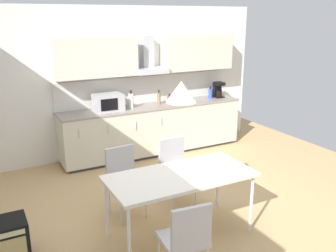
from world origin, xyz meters
TOP-DOWN VIEW (x-y plane):
  - ground_plane at (0.00, 0.00)m, footprint 7.33×7.75m
  - wall_back at (0.00, 2.63)m, footprint 5.87×0.10m
  - kitchen_counter at (0.68, 2.28)m, footprint 3.39×0.63m
  - backsplash_tile at (0.68, 2.57)m, footprint 3.37×0.02m
  - upper_wall_cabinets at (0.68, 2.42)m, footprint 3.37×0.40m
  - microwave at (-0.16, 2.28)m, footprint 0.48×0.35m
  - coffee_maker at (2.10, 2.31)m, footprint 0.18×0.19m
  - bottle_blue at (1.91, 2.29)m, footprint 0.08×0.08m
  - bottle_brown at (0.80, 2.30)m, footprint 0.06×0.06m
  - bottle_white at (0.24, 2.25)m, footprint 0.08×0.08m
  - bottle_yellow at (1.35, 2.33)m, footprint 0.07×0.07m
  - bottle_red at (0.99, 2.25)m, footprint 0.08×0.08m
  - dining_table at (-0.24, -0.32)m, footprint 1.63×0.78m
  - chair_near_left at (-0.62, -1.09)m, footprint 0.44×0.44m
  - chair_far_right at (0.12, 0.45)m, footprint 0.42×0.42m
  - chair_far_left at (-0.62, 0.45)m, footprint 0.43×0.43m
  - guitar_amp at (-2.09, 0.11)m, footprint 0.52×0.37m
  - pendant_lamp at (-0.24, -0.32)m, footprint 0.32×0.32m

SIDE VIEW (x-z plane):
  - ground_plane at x=0.00m, z-range -0.02..0.00m
  - guitar_amp at x=-2.09m, z-range 0.00..0.44m
  - kitchen_counter at x=0.68m, z-range 0.00..0.90m
  - chair_near_left at x=-0.62m, z-range 0.10..0.97m
  - chair_far_right at x=0.12m, z-range 0.10..0.97m
  - chair_far_left at x=-0.62m, z-range 0.10..0.97m
  - dining_table at x=-0.24m, z-range 0.33..1.08m
  - bottle_red at x=0.99m, z-range 0.88..1.06m
  - bottle_blue at x=1.91m, z-range 0.88..1.10m
  - bottle_brown at x=0.80m, z-range 0.88..1.14m
  - bottle_yellow at x=1.35m, z-range 0.88..1.15m
  - bottle_white at x=0.24m, z-range 0.87..1.19m
  - microwave at x=-0.16m, z-range 0.90..1.18m
  - coffee_maker at x=2.10m, z-range 0.90..1.20m
  - backsplash_tile at x=0.68m, z-range 0.90..1.38m
  - wall_back at x=0.00m, z-range 0.00..2.61m
  - pendant_lamp at x=-0.24m, z-range 1.57..1.79m
  - upper_wall_cabinets at x=0.68m, z-range 1.45..2.09m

